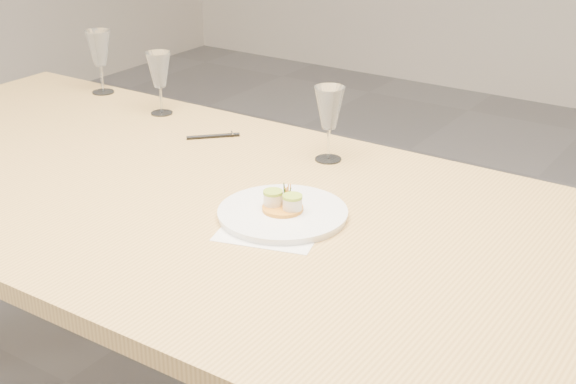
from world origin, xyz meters
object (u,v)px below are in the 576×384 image
Objects in this scene: wine_glass_1 at (159,71)px; recipe_sheet at (278,220)px; ballpoint_pen at (213,136)px; wine_glass_2 at (329,110)px; dinner_plate at (283,212)px; wine_glass_0 at (99,50)px; dining_table at (240,233)px.

recipe_sheet is at bearing -30.32° from wine_glass_1.
wine_glass_2 is at bearing -39.61° from ballpoint_pen.
recipe_sheet is at bearing -75.64° from wine_glass_2.
recipe_sheet is 1.62× the size of wine_glass_2.
recipe_sheet is 0.79m from wine_glass_1.
recipe_sheet is (0.00, -0.02, -0.01)m from dinner_plate.
wine_glass_0 is at bearing 156.08° from dinner_plate.
wine_glass_2 is (0.02, 0.34, 0.20)m from dining_table.
dinner_plate is 1.52× the size of wine_glass_1.
ballpoint_pen is 0.58m from wine_glass_0.
wine_glass_1 is at bearing 117.70° from ballpoint_pen.
wine_glass_2 reaches higher than wine_glass_1.
wine_glass_2 is (0.59, -0.04, 0.00)m from wine_glass_1.
dining_table is 13.34× the size of wine_glass_1.
dining_table is 7.96× the size of recipe_sheet.
wine_glass_2 is (-0.09, 0.33, 0.12)m from dinner_plate.
ballpoint_pen is 0.58× the size of wine_glass_2.
wine_glass_1 is at bearing 146.09° from dining_table.
ballpoint_pen is (-0.31, 0.30, 0.07)m from dining_table.
dining_table is 12.29× the size of wine_glass_0.
wine_glass_2 reaches higher than dining_table.
wine_glass_1 is (0.29, -0.05, -0.01)m from wine_glass_0.
wine_glass_1 is 0.97× the size of wine_glass_2.
wine_glass_2 reaches higher than recipe_sheet.
recipe_sheet is at bearing -24.90° from wine_glass_0.
ballpoint_pen is (-0.43, 0.32, 0.00)m from recipe_sheet.
dinner_plate is 1.07m from wine_glass_0.
wine_glass_2 reaches higher than dinner_plate.
wine_glass_1 is (-0.25, 0.08, 0.12)m from ballpoint_pen.
dinner_plate is 0.02m from recipe_sheet.
dinner_plate reaches higher than ballpoint_pen.
wine_glass_0 is (-0.97, 0.43, 0.13)m from dinner_plate.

